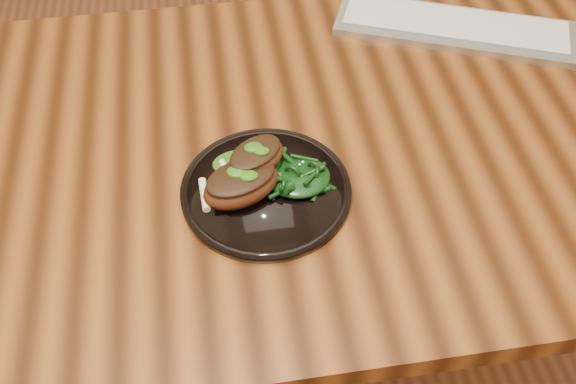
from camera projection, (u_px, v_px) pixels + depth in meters
The scene contains 7 objects.
desk at pixel (266, 177), 1.08m from camera, with size 1.60×0.80×0.75m.
plate at pixel (266, 190), 0.94m from camera, with size 0.25×0.25×0.02m.
lamb_chop_front at pixel (241, 183), 0.91m from camera, with size 0.14×0.11×0.05m.
lamb_chop_back at pixel (255, 158), 0.92m from camera, with size 0.11×0.11×0.04m.
herb_smear at pixel (241, 162), 0.96m from camera, with size 0.08×0.06×0.01m, color #164507.
greens_heap at pixel (299, 174), 0.93m from camera, with size 0.09×0.09×0.04m.
keyboard at pixel (454, 27), 1.20m from camera, with size 0.46×0.29×0.02m.
Camera 1 is at (-0.07, -0.72, 1.47)m, focal length 40.00 mm.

